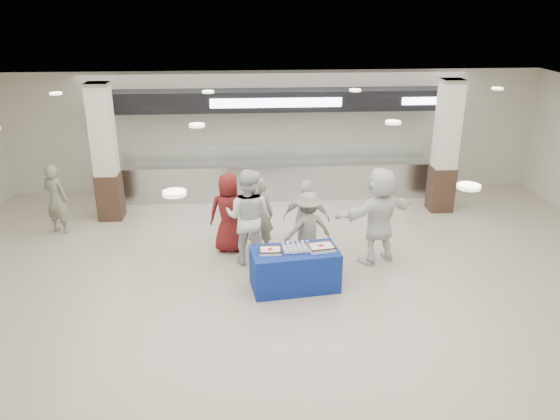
{
  "coord_description": "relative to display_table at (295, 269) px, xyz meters",
  "views": [
    {
      "loc": [
        -0.79,
        -8.16,
        5.02
      ],
      "look_at": [
        -0.14,
        1.6,
        1.12
      ],
      "focal_mm": 35.0,
      "sensor_mm": 36.0,
      "label": 1
    }
  ],
  "objects": [
    {
      "name": "cupcake_tray",
      "position": [
        0.03,
        0.04,
        0.41
      ],
      "size": [
        0.48,
        0.37,
        0.07
      ],
      "color": "silver",
      "rests_on": "display_table"
    },
    {
      "name": "soldier_bg",
      "position": [
        -5.04,
        2.85,
        0.42
      ],
      "size": [
        0.68,
        0.57,
        1.59
      ],
      "primitive_type": "imported",
      "rotation": [
        0.0,
        0.0,
        2.76
      ],
      "color": "gray",
      "rests_on": "ground"
    },
    {
      "name": "display_table",
      "position": [
        0.0,
        0.0,
        0.0
      ],
      "size": [
        1.64,
        0.98,
        0.75
      ],
      "primitive_type": "cube",
      "rotation": [
        0.0,
        0.0,
        0.13
      ],
      "color": "navy",
      "rests_on": "ground"
    },
    {
      "name": "chef_short",
      "position": [
        0.35,
        1.34,
        0.43
      ],
      "size": [
        1.0,
        0.58,
        1.61
      ],
      "primitive_type": "imported",
      "rotation": [
        0.0,
        0.0,
        2.94
      ],
      "color": "white",
      "rests_on": "ground"
    },
    {
      "name": "civilian_maroon",
      "position": [
        -1.2,
        1.66,
        0.46
      ],
      "size": [
        0.83,
        0.55,
        1.68
      ],
      "primitive_type": "imported",
      "rotation": [
        0.0,
        0.0,
        3.12
      ],
      "color": "maroon",
      "rests_on": "ground"
    },
    {
      "name": "serving_line",
      "position": [
        -0.06,
        4.82,
        0.78
      ],
      "size": [
        8.7,
        0.85,
        2.8
      ],
      "color": "#BBBDC2",
      "rests_on": "ground"
    },
    {
      "name": "soldier_b",
      "position": [
        0.34,
        0.96,
        0.37
      ],
      "size": [
        1.08,
        0.79,
        1.5
      ],
      "primitive_type": "imported",
      "rotation": [
        0.0,
        0.0,
        3.41
      ],
      "color": "gray",
      "rests_on": "ground"
    },
    {
      "name": "chef_tall",
      "position": [
        -0.81,
        1.09,
        0.6
      ],
      "size": [
        1.13,
        1.0,
        1.94
      ],
      "primitive_type": "imported",
      "rotation": [
        0.0,
        0.0,
        2.81
      ],
      "color": "white",
      "rests_on": "ground"
    },
    {
      "name": "column_right",
      "position": [
        3.94,
        3.63,
        1.15
      ],
      "size": [
        0.55,
        0.55,
        3.2
      ],
      "color": "#352218",
      "rests_on": "ground"
    },
    {
      "name": "sheet_cake_left",
      "position": [
        -0.44,
        -0.05,
        0.42
      ],
      "size": [
        0.39,
        0.31,
        0.09
      ],
      "color": "white",
      "rests_on": "display_table"
    },
    {
      "name": "soldier_a",
      "position": [
        -0.6,
        1.5,
        0.45
      ],
      "size": [
        0.6,
        0.39,
        1.64
      ],
      "primitive_type": "imported",
      "rotation": [
        0.0,
        0.0,
        3.14
      ],
      "color": "gray",
      "rests_on": "ground"
    },
    {
      "name": "civilian_white",
      "position": [
        1.74,
        0.97,
        0.6
      ],
      "size": [
        1.9,
        1.25,
        1.96
      ],
      "primitive_type": "imported",
      "rotation": [
        0.0,
        0.0,
        3.55
      ],
      "color": "white",
      "rests_on": "ground"
    },
    {
      "name": "ground",
      "position": [
        -0.06,
        -0.57,
        -0.38
      ],
      "size": [
        14.0,
        14.0,
        0.0
      ],
      "primitive_type": "plane",
      "color": "beige",
      "rests_on": "ground"
    },
    {
      "name": "column_left",
      "position": [
        -4.06,
        3.63,
        1.15
      ],
      "size": [
        0.55,
        0.55,
        3.2
      ],
      "color": "#352218",
      "rests_on": "ground"
    },
    {
      "name": "sheet_cake_right",
      "position": [
        0.47,
        0.01,
        0.42
      ],
      "size": [
        0.51,
        0.43,
        0.1
      ],
      "color": "white",
      "rests_on": "display_table"
    }
  ]
}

